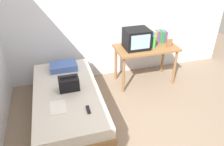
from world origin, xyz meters
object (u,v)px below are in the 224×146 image
object	(u,v)px
bed	(68,104)
book_row	(158,37)
tv	(137,39)
water_bottle	(154,42)
handbag	(69,84)
magazine	(58,107)
pillow	(64,66)
remote_dark	(88,110)
desk	(146,52)
picture_frame	(169,43)

from	to	relation	value
bed	book_row	bearing A→B (deg)	22.75
tv	book_row	world-z (taller)	tv
water_bottle	handbag	size ratio (longest dim) A/B	0.78
bed	magazine	xyz separation A→B (m)	(-0.15, -0.37, 0.26)
bed	pillow	bearing A→B (deg)	87.53
pillow	remote_dark	distance (m)	1.24
magazine	pillow	bearing A→B (deg)	80.33
tv	book_row	xyz separation A→B (m)	(0.49, 0.13, -0.06)
book_row	magazine	size ratio (longest dim) A/B	1.15
desk	tv	xyz separation A→B (m)	(-0.21, 0.01, 0.28)
tv	handbag	distance (m)	1.50
handbag	remote_dark	world-z (taller)	handbag
picture_frame	handbag	xyz separation A→B (m)	(-1.92, -0.49, -0.23)
bed	remote_dark	size ratio (longest dim) A/B	12.82
pillow	magazine	xyz separation A→B (m)	(-0.18, -1.05, -0.05)
book_row	picture_frame	xyz separation A→B (m)	(0.11, -0.27, -0.04)
water_bottle	remote_dark	distance (m)	1.84
book_row	desk	bearing A→B (deg)	-155.18
water_bottle	pillow	world-z (taller)	water_bottle
water_bottle	bed	bearing A→B (deg)	-161.77
pillow	magazine	distance (m)	1.07
pillow	bed	bearing A→B (deg)	-92.47
desk	pillow	xyz separation A→B (m)	(-1.55, 0.03, -0.10)
bed	desk	world-z (taller)	desk
desk	book_row	world-z (taller)	book_row
water_bottle	pillow	distance (m)	1.68
magazine	remote_dark	distance (m)	0.42
tv	pillow	size ratio (longest dim) A/B	0.95
handbag	magazine	distance (m)	0.45
desk	water_bottle	bearing A→B (deg)	-45.93
magazine	tv	bearing A→B (deg)	33.92
tv	picture_frame	bearing A→B (deg)	-13.08
picture_frame	remote_dark	bearing A→B (deg)	-148.69
book_row	pillow	bearing A→B (deg)	-176.93
book_row	handbag	size ratio (longest dim) A/B	1.11
picture_frame	magazine	world-z (taller)	picture_frame
picture_frame	handbag	distance (m)	1.99
book_row	handbag	xyz separation A→B (m)	(-1.81, -0.76, -0.27)
water_bottle	magazine	distance (m)	2.07
bed	pillow	size ratio (longest dim) A/B	4.34
handbag	remote_dark	distance (m)	0.60
bed	water_bottle	world-z (taller)	water_bottle
bed	tv	distance (m)	1.67
desk	pillow	world-z (taller)	desk
desk	handbag	world-z (taller)	desk
tv	handbag	size ratio (longest dim) A/B	1.47
handbag	book_row	bearing A→B (deg)	22.70
tv	magazine	world-z (taller)	tv
water_bottle	book_row	world-z (taller)	book_row
book_row	picture_frame	bearing A→B (deg)	-68.45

